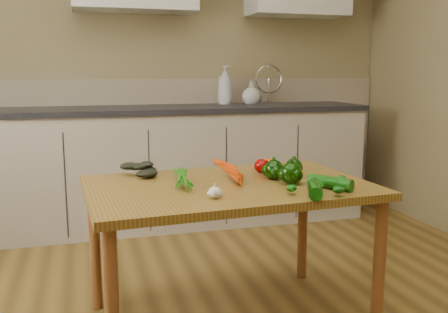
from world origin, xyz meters
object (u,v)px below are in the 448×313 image
object	(u,v)px
soap_bottle_b	(226,91)
zucchini_a	(330,183)
tomato_a	(262,166)
soap_bottle_c	(251,93)
pepper_c	(291,173)
carrot_bunch	(216,175)
leafy_greens	(137,168)
pepper_a	(274,170)
tomato_b	(269,165)
soap_bottle_a	(225,85)
table	(228,200)
garlic_bulb	(215,193)
pepper_b	(294,168)
zucchini_b	(315,189)
tomato_c	(292,166)

from	to	relation	value
soap_bottle_b	zucchini_a	bearing A→B (deg)	117.73
tomato_a	zucchini_a	distance (m)	0.43
tomato_a	zucchini_a	bearing A→B (deg)	-67.27
soap_bottle_c	pepper_c	bearing A→B (deg)	-61.95
carrot_bunch	pepper_c	distance (m)	0.34
leafy_greens	pepper_c	xyz separation A→B (m)	(0.65, -0.33, 0.00)
pepper_a	tomato_a	xyz separation A→B (m)	(-0.00, 0.15, -0.01)
soap_bottle_b	tomato_b	bearing A→B (deg)	112.83
zucchini_a	soap_bottle_a	bearing A→B (deg)	87.12
carrot_bunch	tomato_a	xyz separation A→B (m)	(0.27, 0.13, 0.00)
tomato_b	table	bearing A→B (deg)	-142.16
carrot_bunch	tomato_b	size ratio (longest dim) A/B	3.23
soap_bottle_a	tomato_b	size ratio (longest dim) A/B	4.28
leafy_greens	garlic_bulb	size ratio (longest dim) A/B	3.16
soap_bottle_b	pepper_c	world-z (taller)	soap_bottle_b
soap_bottle_b	garlic_bulb	size ratio (longest dim) A/B	3.58
carrot_bunch	pepper_b	xyz separation A→B (m)	(0.39, 0.01, 0.01)
pepper_c	pepper_a	bearing A→B (deg)	110.22
soap_bottle_a	tomato_a	size ratio (longest dim) A/B	3.92
leafy_greens	garlic_bulb	distance (m)	0.55
table	garlic_bulb	xyz separation A→B (m)	(-0.13, -0.24, 0.10)
pepper_b	pepper_c	bearing A→B (deg)	-118.32
carrot_bunch	zucchini_b	bearing A→B (deg)	-52.16
soap_bottle_a	carrot_bunch	size ratio (longest dim) A/B	1.33
soap_bottle_a	pepper_b	world-z (taller)	soap_bottle_a
soap_bottle_a	zucchini_a	distance (m)	2.02
soap_bottle_b	soap_bottle_c	xyz separation A→B (m)	(0.18, -0.10, -0.01)
soap_bottle_a	tomato_a	world-z (taller)	soap_bottle_a
leafy_greens	zucchini_b	xyz separation A→B (m)	(0.65, -0.56, -0.02)
pepper_b	tomato_a	distance (m)	0.17
pepper_c	pepper_b	bearing A→B (deg)	61.68
pepper_b	tomato_b	xyz separation A→B (m)	(-0.07, 0.15, -0.01)
soap_bottle_b	zucchini_b	bearing A→B (deg)	114.71
carrot_bunch	soap_bottle_b	bearing A→B (deg)	69.15
tomato_c	zucchini_a	bearing A→B (deg)	-88.41
table	pepper_b	distance (m)	0.37
carrot_bunch	tomato_b	xyz separation A→B (m)	(0.32, 0.16, 0.00)
leafy_greens	pepper_b	xyz separation A→B (m)	(0.72, -0.19, -0.00)
soap_bottle_a	leafy_greens	xyz separation A→B (m)	(-0.87, -1.52, -0.34)
soap_bottle_a	tomato_c	xyz separation A→B (m)	(-0.11, -1.60, -0.36)
soap_bottle_b	carrot_bunch	world-z (taller)	soap_bottle_b
zucchini_b	soap_bottle_a	bearing A→B (deg)	84.05
pepper_a	tomato_a	size ratio (longest dim) A/B	1.16
pepper_c	zucchini_a	size ratio (longest dim) A/B	0.48
soap_bottle_c	pepper_a	xyz separation A→B (m)	(-0.46, -1.66, -0.28)
leafy_greens	zucchini_b	bearing A→B (deg)	-40.51
soap_bottle_a	zucchini_a	size ratio (longest dim) A/B	1.52
pepper_a	pepper_b	distance (m)	0.12
pepper_a	zucchini_a	bearing A→B (deg)	-56.63
tomato_a	zucchini_b	world-z (taller)	tomato_a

